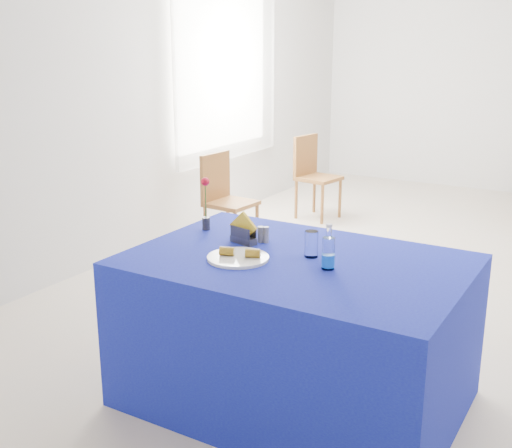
% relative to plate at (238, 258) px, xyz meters
% --- Properties ---
extents(floor, '(7.00, 7.00, 0.00)m').
position_rel_plate_xyz_m(floor, '(0.43, 2.16, -0.77)').
color(floor, beige).
rests_on(floor, ground).
extents(room_shell, '(7.00, 7.00, 7.00)m').
position_rel_plate_xyz_m(room_shell, '(0.43, 2.16, 0.98)').
color(room_shell, silver).
rests_on(room_shell, ground).
extents(window_pane, '(0.04, 1.50, 1.60)m').
position_rel_plate_xyz_m(window_pane, '(-2.04, 2.96, 0.78)').
color(window_pane, white).
rests_on(window_pane, room_shell).
extents(curtain, '(0.04, 1.75, 1.85)m').
position_rel_plate_xyz_m(curtain, '(-1.97, 2.96, 0.78)').
color(curtain, white).
rests_on(curtain, room_shell).
extents(plate, '(0.30, 0.30, 0.01)m').
position_rel_plate_xyz_m(plate, '(0.00, 0.00, 0.00)').
color(plate, silver).
rests_on(plate, blue_table).
extents(drinking_glass, '(0.07, 0.07, 0.13)m').
position_rel_plate_xyz_m(drinking_glass, '(0.29, 0.21, 0.06)').
color(drinking_glass, white).
rests_on(drinking_glass, blue_table).
extents(salt_shaker, '(0.03, 0.03, 0.08)m').
position_rel_plate_xyz_m(salt_shaker, '(-0.02, 0.30, 0.04)').
color(salt_shaker, gray).
rests_on(salt_shaker, blue_table).
extents(pepper_shaker, '(0.03, 0.03, 0.08)m').
position_rel_plate_xyz_m(pepper_shaker, '(-0.04, 0.29, 0.04)').
color(pepper_shaker, slate).
rests_on(pepper_shaker, blue_table).
extents(blue_table, '(1.60, 1.10, 0.76)m').
position_rel_plate_xyz_m(blue_table, '(0.24, 0.15, -0.39)').
color(blue_table, '#101396').
rests_on(blue_table, floor).
extents(water_bottle, '(0.06, 0.06, 0.21)m').
position_rel_plate_xyz_m(water_bottle, '(0.43, 0.10, 0.06)').
color(water_bottle, white).
rests_on(water_bottle, blue_table).
extents(napkin_holder, '(0.16, 0.09, 0.17)m').
position_rel_plate_xyz_m(napkin_holder, '(-0.11, 0.23, 0.04)').
color(napkin_holder, '#3B3B40').
rests_on(napkin_holder, blue_table).
extents(rose_vase, '(0.05, 0.05, 0.30)m').
position_rel_plate_xyz_m(rose_vase, '(-0.42, 0.34, 0.13)').
color(rose_vase, '#242429').
rests_on(rose_vase, blue_table).
extents(chair_win_a, '(0.40, 0.40, 0.84)m').
position_rel_plate_xyz_m(chair_win_a, '(-1.44, 2.06, -0.28)').
color(chair_win_a, '#96572B').
rests_on(chair_win_a, floor).
extents(chair_win_b, '(0.43, 0.43, 0.85)m').
position_rel_plate_xyz_m(chair_win_b, '(-1.24, 3.41, -0.28)').
color(chair_win_b, '#96572B').
rests_on(chair_win_b, floor).
extents(banana_pieces, '(0.20, 0.10, 0.04)m').
position_rel_plate_xyz_m(banana_pieces, '(0.01, 0.00, 0.03)').
color(banana_pieces, gold).
rests_on(banana_pieces, plate).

